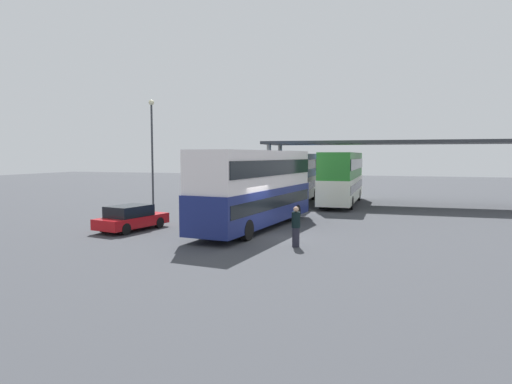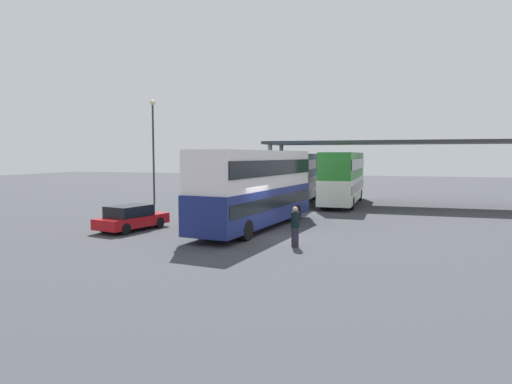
{
  "view_description": "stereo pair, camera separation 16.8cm",
  "coord_description": "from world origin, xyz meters",
  "px_view_note": "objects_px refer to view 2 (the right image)",
  "views": [
    {
      "loc": [
        6.08,
        -20.8,
        4.01
      ],
      "look_at": [
        -1.44,
        2.55,
        2.0
      ],
      "focal_mm": 31.6,
      "sensor_mm": 36.0,
      "label": 1
    },
    {
      "loc": [
        6.24,
        -20.75,
        4.01
      ],
      "look_at": [
        -1.44,
        2.55,
        2.0
      ],
      "focal_mm": 31.6,
      "sensor_mm": 36.0,
      "label": 2
    }
  ],
  "objects_px": {
    "parked_hatchback": "(131,218)",
    "lamppost_tall": "(153,140)",
    "double_decker_main": "(256,186)",
    "pedestrian_waiting": "(295,227)",
    "double_decker_near_canopy": "(296,176)",
    "double_decker_mid_row": "(343,176)"
  },
  "relations": [
    {
      "from": "double_decker_main",
      "to": "parked_hatchback",
      "type": "xyz_separation_m",
      "value": [
        -6.14,
        -2.73,
        -1.66
      ]
    },
    {
      "from": "lamppost_tall",
      "to": "double_decker_main",
      "type": "bearing_deg",
      "value": -37.46
    },
    {
      "from": "parked_hatchback",
      "to": "lamppost_tall",
      "type": "height_order",
      "value": "lamppost_tall"
    },
    {
      "from": "double_decker_main",
      "to": "pedestrian_waiting",
      "type": "xyz_separation_m",
      "value": [
        3.21,
        -4.3,
        -1.44
      ]
    },
    {
      "from": "lamppost_tall",
      "to": "pedestrian_waiting",
      "type": "height_order",
      "value": "lamppost_tall"
    },
    {
      "from": "double_decker_main",
      "to": "pedestrian_waiting",
      "type": "height_order",
      "value": "double_decker_main"
    },
    {
      "from": "pedestrian_waiting",
      "to": "double_decker_near_canopy",
      "type": "bearing_deg",
      "value": -131.08
    },
    {
      "from": "double_decker_main",
      "to": "lamppost_tall",
      "type": "distance_m",
      "value": 15.15
    },
    {
      "from": "double_decker_main",
      "to": "double_decker_mid_row",
      "type": "relative_size",
      "value": 1.01
    },
    {
      "from": "double_decker_near_canopy",
      "to": "pedestrian_waiting",
      "type": "relative_size",
      "value": 5.76
    },
    {
      "from": "double_decker_main",
      "to": "parked_hatchback",
      "type": "relative_size",
      "value": 2.66
    },
    {
      "from": "parked_hatchback",
      "to": "double_decker_mid_row",
      "type": "height_order",
      "value": "double_decker_mid_row"
    },
    {
      "from": "double_decker_mid_row",
      "to": "lamppost_tall",
      "type": "bearing_deg",
      "value": 107.1
    },
    {
      "from": "pedestrian_waiting",
      "to": "lamppost_tall",
      "type": "bearing_deg",
      "value": -95.86
    },
    {
      "from": "double_decker_main",
      "to": "lamppost_tall",
      "type": "relative_size",
      "value": 1.36
    },
    {
      "from": "double_decker_mid_row",
      "to": "pedestrian_waiting",
      "type": "distance_m",
      "value": 18.09
    },
    {
      "from": "double_decker_mid_row",
      "to": "pedestrian_waiting",
      "type": "bearing_deg",
      "value": -179.72
    },
    {
      "from": "double_decker_near_canopy",
      "to": "lamppost_tall",
      "type": "bearing_deg",
      "value": 110.3
    },
    {
      "from": "lamppost_tall",
      "to": "pedestrian_waiting",
      "type": "distance_m",
      "value": 20.56
    },
    {
      "from": "double_decker_mid_row",
      "to": "lamppost_tall",
      "type": "relative_size",
      "value": 1.34
    },
    {
      "from": "double_decker_main",
      "to": "lamppost_tall",
      "type": "height_order",
      "value": "lamppost_tall"
    },
    {
      "from": "parked_hatchback",
      "to": "pedestrian_waiting",
      "type": "xyz_separation_m",
      "value": [
        9.35,
        -1.56,
        0.22
      ]
    }
  ]
}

